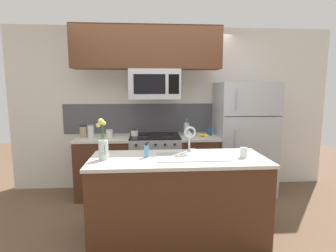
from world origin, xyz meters
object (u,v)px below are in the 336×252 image
(refrigerator, at_px, (243,138))
(flower_vase, at_px, (103,148))
(storage_jar_short, at_px, (109,133))
(coffee_tin, at_px, (209,132))
(drinking_glass, at_px, (244,153))
(storage_jar_tall, at_px, (83,131))
(stove_range, at_px, (155,165))
(dish_soap_bottle, at_px, (146,151))
(storage_jar_medium, at_px, (91,131))
(microwave, at_px, (155,84))
(banana_bunch, at_px, (204,135))
(storage_jar_squat, at_px, (135,133))
(french_press, at_px, (187,129))
(sink_faucet, at_px, (190,136))

(refrigerator, xyz_separation_m, flower_vase, (-1.96, -1.30, 0.17))
(storage_jar_short, height_order, coffee_tin, storage_jar_short)
(drinking_glass, bearing_deg, storage_jar_tall, 146.82)
(stove_range, relative_size, refrigerator, 0.54)
(storage_jar_tall, relative_size, dish_soap_bottle, 1.12)
(storage_jar_medium, relative_size, dish_soap_bottle, 1.11)
(stove_range, distance_m, flower_vase, 1.51)
(microwave, distance_m, drinking_glass, 1.73)
(storage_jar_tall, relative_size, banana_bunch, 0.97)
(storage_jar_squat, bearing_deg, microwave, -5.74)
(microwave, bearing_deg, french_press, 9.28)
(storage_jar_tall, bearing_deg, storage_jar_short, 1.25)
(sink_faucet, xyz_separation_m, dish_soap_bottle, (-0.49, -0.17, -0.13))
(storage_jar_squat, height_order, flower_vase, flower_vase)
(storage_jar_medium, xyz_separation_m, storage_jar_squat, (0.65, 0.02, -0.04))
(storage_jar_short, bearing_deg, storage_jar_tall, -178.75)
(refrigerator, bearing_deg, french_press, 177.45)
(refrigerator, xyz_separation_m, sink_faucet, (-1.02, -1.08, 0.24))
(storage_jar_tall, height_order, banana_bunch, storage_jar_tall)
(dish_soap_bottle, bearing_deg, stove_range, 84.49)
(banana_bunch, bearing_deg, storage_jar_squat, 176.11)
(flower_vase, bearing_deg, french_press, 51.82)
(refrigerator, relative_size, french_press, 6.47)
(storage_jar_squat, distance_m, sink_faucet, 1.27)
(storage_jar_short, distance_m, sink_faucet, 1.51)
(storage_jar_squat, distance_m, coffee_tin, 1.16)
(storage_jar_tall, distance_m, storage_jar_medium, 0.11)
(stove_range, xyz_separation_m, flower_vase, (-0.56, -1.28, 0.57))
(storage_jar_short, bearing_deg, french_press, 2.78)
(microwave, bearing_deg, storage_jar_tall, 179.19)
(stove_range, bearing_deg, storage_jar_medium, -179.41)
(storage_jar_squat, height_order, banana_bunch, storage_jar_squat)
(french_press, bearing_deg, refrigerator, -2.55)
(coffee_tin, bearing_deg, flower_vase, -136.74)
(storage_jar_medium, height_order, coffee_tin, storage_jar_medium)
(refrigerator, distance_m, coffee_tin, 0.55)
(refrigerator, bearing_deg, stove_range, -179.18)
(storage_jar_short, xyz_separation_m, flower_vase, (0.13, -1.28, 0.07))
(refrigerator, height_order, french_press, refrigerator)
(microwave, height_order, coffee_tin, microwave)
(refrigerator, xyz_separation_m, storage_jar_tall, (-2.47, -0.03, 0.14))
(storage_jar_short, relative_size, drinking_glass, 1.06)
(storage_jar_short, distance_m, drinking_glass, 2.06)
(sink_faucet, distance_m, drinking_glass, 0.61)
(stove_range, height_order, refrigerator, refrigerator)
(storage_jar_tall, bearing_deg, banana_bunch, -1.76)
(storage_jar_short, distance_m, coffee_tin, 1.54)
(storage_jar_medium, xyz_separation_m, coffee_tin, (1.81, 0.06, -0.04))
(storage_jar_tall, distance_m, banana_bunch, 1.81)
(refrigerator, distance_m, drinking_glass, 1.41)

